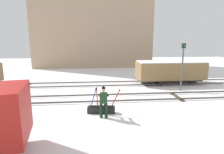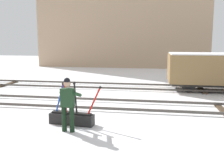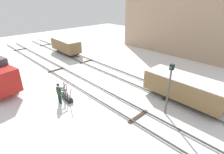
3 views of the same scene
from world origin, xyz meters
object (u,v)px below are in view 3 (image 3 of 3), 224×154
object	(u,v)px
freight_car_far_end	(184,87)
signal_post	(169,85)
switch_lever_frame	(67,97)
freight_car_mid_siding	(66,45)
rail_worker	(59,92)

from	to	relation	value
freight_car_far_end	signal_post	bearing A→B (deg)	-91.33
switch_lever_frame	freight_car_far_end	size ratio (longest dim) A/B	0.30
freight_car_mid_siding	freight_car_far_end	world-z (taller)	freight_car_far_end
switch_lever_frame	freight_car_mid_siding	size ratio (longest dim) A/B	0.34
rail_worker	freight_car_mid_siding	world-z (taller)	freight_car_mid_siding
freight_car_mid_siding	freight_car_far_end	xyz separation A→B (m)	(17.68, 0.00, 0.00)
rail_worker	freight_car_mid_siding	xyz separation A→B (m)	(-11.23, 7.13, 0.27)
signal_post	switch_lever_frame	bearing A→B (deg)	-147.94
signal_post	freight_car_far_end	distance (m)	2.65
signal_post	freight_car_mid_siding	distance (m)	17.83
signal_post	freight_car_mid_siding	xyz separation A→B (m)	(-17.63, 2.43, -1.08)
switch_lever_frame	freight_car_mid_siding	world-z (taller)	freight_car_mid_siding
rail_worker	freight_car_far_end	world-z (taller)	freight_car_far_end
switch_lever_frame	rail_worker	size ratio (longest dim) A/B	1.08
rail_worker	switch_lever_frame	bearing A→B (deg)	105.19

